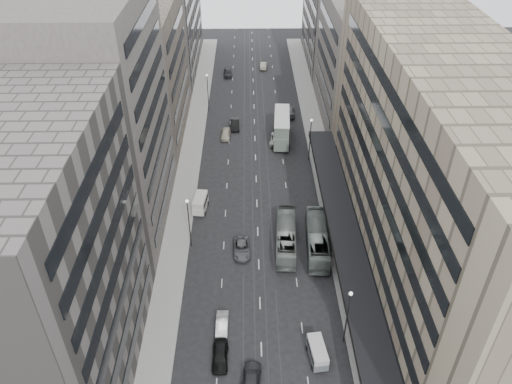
{
  "coord_description": "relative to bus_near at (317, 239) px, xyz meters",
  "views": [
    {
      "loc": [
        -1.24,
        -42.08,
        48.78
      ],
      "look_at": [
        -0.25,
        15.99,
        6.62
      ],
      "focal_mm": 35.0,
      "sensor_mm": 36.0,
      "label": 1
    }
  ],
  "objects": [
    {
      "name": "sidewalk_right",
      "position": [
        3.64,
        26.23,
        -1.62
      ],
      "size": [
        4.0,
        125.0,
        0.15
      ],
      "primitive_type": "cube",
      "color": "gray",
      "rests_on": "ground"
    },
    {
      "name": "building_left_a",
      "position": [
        -29.86,
        -19.27,
        13.3
      ],
      "size": [
        15.0,
        28.0,
        30.0
      ],
      "primitive_type": "cube",
      "color": "#605C56",
      "rests_on": "ground"
    },
    {
      "name": "sedan_1",
      "position": [
        -13.03,
        -14.18,
        -1.03
      ],
      "size": [
        1.46,
        4.06,
        1.33
      ],
      "primitive_type": "imported",
      "rotation": [
        0.0,
        0.0,
        -0.01
      ],
      "color": "silver",
      "rests_on": "ground"
    },
    {
      "name": "vw_microbus",
      "position": [
        -2.09,
        -18.62,
        -0.5
      ],
      "size": [
        2.24,
        4.18,
        2.16
      ],
      "rotation": [
        0.0,
        0.0,
        0.13
      ],
      "color": "slate",
      "rests_on": "ground"
    },
    {
      "name": "bus_far",
      "position": [
        -4.38,
        0.61,
        -0.07
      ],
      "size": [
        3.56,
        11.89,
        3.27
      ],
      "primitive_type": "imported",
      "rotation": [
        0.0,
        0.0,
        3.07
      ],
      "color": "gray",
      "rests_on": "ground"
    },
    {
      "name": "sidewalk_left",
      "position": [
        -20.36,
        26.23,
        -1.62
      ],
      "size": [
        4.0,
        125.0,
        0.15
      ],
      "primitive_type": "cube",
      "color": "gray",
      "rests_on": "ground"
    },
    {
      "name": "lamp_right_near",
      "position": [
        1.34,
        -16.27,
        3.51
      ],
      "size": [
        0.44,
        0.44,
        8.32
      ],
      "color": "#262628",
      "rests_on": "ground"
    },
    {
      "name": "building_left_b",
      "position": [
        -29.86,
        7.73,
        15.3
      ],
      "size": [
        15.0,
        26.0,
        34.0
      ],
      "primitive_type": "cube",
      "color": "#4F4A44",
      "rests_on": "ground"
    },
    {
      "name": "building_left_d",
      "position": [
        -29.86,
        67.73,
        12.3
      ],
      "size": [
        15.0,
        38.0,
        28.0
      ],
      "primitive_type": "cube",
      "color": "#605C56",
      "rests_on": "ground"
    },
    {
      "name": "sedan_0",
      "position": [
        -13.06,
        -18.6,
        -0.93
      ],
      "size": [
        1.81,
        4.49,
        1.53
      ],
      "primitive_type": "imported",
      "rotation": [
        0.0,
        0.0,
        -0.0
      ],
      "color": "black",
      "rests_on": "ground"
    },
    {
      "name": "double_decker",
      "position": [
        -3.27,
        30.68,
        1.26
      ],
      "size": [
        3.64,
        10.18,
        5.47
      ],
      "rotation": [
        0.0,
        0.0,
        -0.07
      ],
      "color": "slate",
      "rests_on": "ground"
    },
    {
      "name": "lamp_left_far",
      "position": [
        -18.06,
        43.73,
        3.51
      ],
      "size": [
        0.44,
        0.44,
        8.32
      ],
      "color": "#262628",
      "rests_on": "ground"
    },
    {
      "name": "building_right_far",
      "position": [
        13.14,
        70.73,
        12.3
      ],
      "size": [
        15.0,
        32.0,
        28.0
      ],
      "primitive_type": "cube",
      "color": "#605C56",
      "rests_on": "ground"
    },
    {
      "name": "sedan_7",
      "position": [
        -1.01,
        41.69,
        -0.88
      ],
      "size": [
        2.44,
        5.71,
        1.64
      ],
      "primitive_type": "imported",
      "rotation": [
        0.0,
        0.0,
        3.12
      ],
      "color": "#5C5C5E",
      "rests_on": "ground"
    },
    {
      "name": "sedan_9",
      "position": [
        -5.65,
        67.3,
        -0.98
      ],
      "size": [
        1.87,
        4.47,
        1.44
      ],
      "primitive_type": "imported",
      "rotation": [
        0.0,
        0.0,
        3.06
      ],
      "color": "#A59E89",
      "rests_on": "ground"
    },
    {
      "name": "lamp_left_near",
      "position": [
        -18.06,
        0.73,
        3.51
      ],
      "size": [
        0.44,
        0.44,
        8.32
      ],
      "color": "#262628",
      "rests_on": "ground"
    },
    {
      "name": "department_store",
      "position": [
        13.09,
        -3.27,
        13.25
      ],
      "size": [
        19.2,
        60.0,
        30.0
      ],
      "color": "gray",
      "rests_on": "ground"
    },
    {
      "name": "sedan_6",
      "position": [
        -4.07,
        30.23,
        -0.89
      ],
      "size": [
        3.41,
        6.1,
        1.61
      ],
      "primitive_type": "imported",
      "rotation": [
        0.0,
        0.0,
        3.01
      ],
      "color": "silver",
      "rests_on": "ground"
    },
    {
      "name": "panel_van",
      "position": [
        -17.31,
        9.17,
        -0.29
      ],
      "size": [
        2.39,
        4.25,
        2.56
      ],
      "rotation": [
        0.0,
        0.0,
        -0.12
      ],
      "color": "silver",
      "rests_on": "ground"
    },
    {
      "name": "building_right_mid",
      "position": [
        13.14,
        40.73,
        10.3
      ],
      "size": [
        15.0,
        28.0,
        24.0
      ],
      "primitive_type": "cube",
      "color": "#4F4A44",
      "rests_on": "ground"
    },
    {
      "name": "lamp_right_far",
      "position": [
        1.34,
        23.73,
        3.51
      ],
      "size": [
        0.44,
        0.44,
        8.32
      ],
      "color": "#262628",
      "rests_on": "ground"
    },
    {
      "name": "sedan_8",
      "position": [
        -14.49,
        62.69,
        -0.87
      ],
      "size": [
        2.28,
        5.0,
        1.66
      ],
      "primitive_type": "imported",
      "rotation": [
        0.0,
        0.0,
        0.07
      ],
      "color": "black",
      "rests_on": "ground"
    },
    {
      "name": "sedan_2",
      "position": [
        -10.74,
        -0.72,
        -1.01
      ],
      "size": [
        2.5,
        5.07,
        1.38
      ],
      "primitive_type": "imported",
      "rotation": [
        0.0,
        0.0,
        0.04
      ],
      "color": "#515153",
      "rests_on": "ground"
    },
    {
      "name": "bus_near",
      "position": [
        0.0,
        0.0,
        0.0
      ],
      "size": [
        3.6,
        12.35,
        3.4
      ],
      "primitive_type": "imported",
      "rotation": [
        0.0,
        0.0,
        3.08
      ],
      "color": "slate",
      "rests_on": "ground"
    },
    {
      "name": "sedan_5",
      "position": [
        -12.35,
        36.16,
        -0.89
      ],
      "size": [
        1.88,
        4.98,
        1.62
      ],
      "primitive_type": "imported",
      "rotation": [
        0.0,
        0.0,
        0.03
      ],
      "color": "black",
      "rests_on": "ground"
    },
    {
      "name": "sedan_4",
      "position": [
        -14.08,
        32.2,
        -0.95
      ],
      "size": [
        1.94,
        4.49,
        1.51
      ],
      "primitive_type": "imported",
      "rotation": [
        0.0,
        0.0,
        -0.04
      ],
      "color": "#B6B097",
      "rests_on": "ground"
    },
    {
      "name": "building_left_c",
      "position": [
        -29.86,
        34.73,
        10.8
      ],
      "size": [
        15.0,
        28.0,
        25.0
      ],
      "primitive_type": "cube",
      "color": "#665C4F",
      "rests_on": "ground"
    },
    {
      "name": "sedan_3",
      "position": [
        -9.58,
        -21.68,
        -0.96
      ],
      "size": [
        2.56,
        5.26,
        1.47
      ],
      "primitive_type": "imported",
      "rotation": [
        0.0,
        0.0,
        3.04
      ],
      "color": "#262628",
      "rests_on": "ground"
    },
    {
      "name": "ground",
      "position": [
        -8.36,
        -11.27,
        -1.7
      ],
      "size": [
        220.0,
        220.0,
        0.0
      ],
      "primitive_type": "plane",
      "color": "black",
      "rests_on": "ground"
    }
  ]
}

